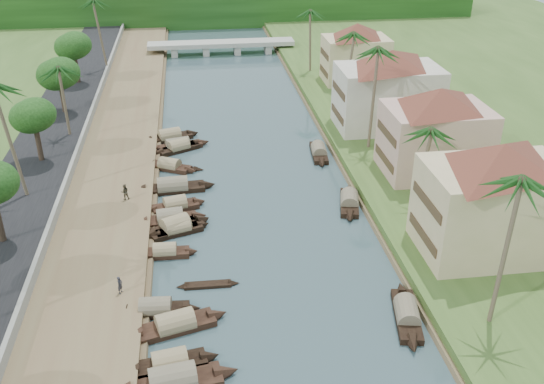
{
  "coord_description": "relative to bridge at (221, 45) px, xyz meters",
  "views": [
    {
      "loc": [
        -6.08,
        -44.57,
        30.92
      ],
      "look_at": [
        1.37,
        9.87,
        2.0
      ],
      "focal_mm": 40.0,
      "sensor_mm": 36.0,
      "label": 1
    }
  ],
  "objects": [
    {
      "name": "building_far",
      "position": [
        18.99,
        -44.0,
        4.66
      ],
      "size": [
        15.59,
        15.59,
        10.2
      ],
      "color": "silver",
      "rests_on": "right_bank"
    },
    {
      "name": "palm_6",
      "position": [
        -22.0,
        -41.71,
        8.19
      ],
      "size": [
        3.2,
        3.2,
        10.25
      ],
      "color": "brown",
      "rests_on": "ground"
    },
    {
      "name": "sampan_9",
      "position": [
        -8.88,
        -56.57,
        -1.3
      ],
      "size": [
        9.76,
        2.43,
        2.41
      ],
      "rotation": [
        0.0,
        0.0,
        0.05
      ],
      "color": "black",
      "rests_on": "ground"
    },
    {
      "name": "canoe_2",
      "position": [
        -8.38,
        -51.26,
        -1.62
      ],
      "size": [
        6.37,
        2.19,
        0.92
      ],
      "rotation": [
        0.0,
        0.0,
        -0.21
      ],
      "color": "black",
      "rests_on": "ground"
    },
    {
      "name": "tree_3",
      "position": [
        -24.0,
        -49.32,
        5.04
      ],
      "size": [
        4.55,
        4.55,
        7.34
      ],
      "color": "#3F2F24",
      "rests_on": "ground"
    },
    {
      "name": "bridge",
      "position": [
        0.0,
        0.0,
        0.0
      ],
      "size": [
        28.0,
        4.0,
        2.4
      ],
      "color": "#A4A39A",
      "rests_on": "ground"
    },
    {
      "name": "palm_0",
      "position": [
        15.0,
        -83.37,
        11.02
      ],
      "size": [
        3.2,
        3.2,
        13.41
      ],
      "color": "brown",
      "rests_on": "ground"
    },
    {
      "name": "palm_2",
      "position": [
        15.0,
        -50.36,
        11.29
      ],
      "size": [
        3.2,
        3.2,
        13.69
      ],
      "color": "brown",
      "rests_on": "ground"
    },
    {
      "name": "building_distant",
      "position": [
        19.99,
        -24.0,
        4.16
      ],
      "size": [
        12.62,
        12.62,
        9.2
      ],
      "color": "beige",
      "rests_on": "right_bank"
    },
    {
      "name": "tree_5",
      "position": [
        -24.0,
        -19.38,
        5.41
      ],
      "size": [
        5.01,
        5.01,
        7.89
      ],
      "color": "#3F2F24",
      "rests_on": "ground"
    },
    {
      "name": "person_near",
      "position": [
        -12.87,
        -75.59,
        -0.16
      ],
      "size": [
        0.57,
        0.66,
        1.53
      ],
      "primitive_type": "imported",
      "rotation": [
        0.0,
        0.0,
        1.12
      ],
      "color": "#282830",
      "rests_on": "left_bank"
    },
    {
      "name": "sampan_10",
      "position": [
        -9.28,
        -51.04,
        -1.31
      ],
      "size": [
        6.94,
        4.68,
        1.99
      ],
      "rotation": [
        0.0,
        0.0,
        -0.5
      ],
      "color": "black",
      "rests_on": "ground"
    },
    {
      "name": "retaining_wall",
      "position": [
        -20.2,
        -52.0,
        -0.37
      ],
      "size": [
        0.4,
        180.0,
        1.1
      ],
      "primitive_type": "cube",
      "color": "slate",
      "rests_on": "left_bank"
    },
    {
      "name": "sampan_0",
      "position": [
        -8.62,
        -85.65,
        -1.3
      ],
      "size": [
        9.5,
        3.16,
        2.42
      ],
      "rotation": [
        0.0,
        0.0,
        0.14
      ],
      "color": "black",
      "rests_on": "ground"
    },
    {
      "name": "sampan_1",
      "position": [
        -8.84,
        -83.92,
        -1.31
      ],
      "size": [
        7.39,
        2.82,
        2.16
      ],
      "rotation": [
        0.0,
        0.0,
        0.17
      ],
      "color": "black",
      "rests_on": "ground"
    },
    {
      "name": "sampan_4",
      "position": [
        -9.47,
        -69.46,
        -1.32
      ],
      "size": [
        6.17,
        1.66,
        1.81
      ],
      "rotation": [
        0.0,
        0.0,
        -0.04
      ],
      "color": "black",
      "rests_on": "ground"
    },
    {
      "name": "tree_4",
      "position": [
        -24.0,
        -32.89,
        4.99
      ],
      "size": [
        5.15,
        5.15,
        7.52
      ],
      "color": "#3F2F24",
      "rests_on": "ground"
    },
    {
      "name": "right_bank",
      "position": [
        19.0,
        -52.0,
        -1.12
      ],
      "size": [
        16.0,
        180.0,
        1.2
      ],
      "primitive_type": "cube",
      "color": "#375421",
      "rests_on": "ground"
    },
    {
      "name": "sampan_8",
      "position": [
        -8.59,
        -60.8,
        -1.31
      ],
      "size": [
        6.85,
        3.15,
        2.09
      ],
      "rotation": [
        0.0,
        0.0,
        0.24
      ],
      "color": "black",
      "rests_on": "ground"
    },
    {
      "name": "building_near",
      "position": [
        18.99,
        -74.0,
        4.66
      ],
      "size": [
        14.85,
        14.85,
        10.2
      ],
      "color": "beige",
      "rests_on": "right_bank"
    },
    {
      "name": "tree_6",
      "position": [
        24.0,
        -43.43,
        4.22
      ],
      "size": [
        4.23,
        4.23,
        6.58
      ],
      "color": "#3F2F24",
      "rests_on": "ground"
    },
    {
      "name": "sampan_13",
      "position": [
        -9.4,
        -41.93,
        -1.31
      ],
      "size": [
        8.3,
        4.04,
        2.23
      ],
      "rotation": [
        0.0,
        0.0,
        0.3
      ],
      "color": "black",
      "rests_on": "ground"
    },
    {
      "name": "palm_5",
      "position": [
        -24.0,
        -58.12,
        11.19
      ],
      "size": [
        3.2,
        3.2,
        13.36
      ],
      "color": "brown",
      "rests_on": "ground"
    },
    {
      "name": "sampan_3",
      "position": [
        -10.05,
        -77.63,
        -1.31
      ],
      "size": [
        7.42,
        2.05,
        2.01
      ],
      "rotation": [
        0.0,
        0.0,
        -0.07
      ],
      "color": "black",
      "rests_on": "ground"
    },
    {
      "name": "sampan_15",
      "position": [
        9.54,
        -62.43,
        -1.31
      ],
      "size": [
        3.45,
        8.26,
        2.17
      ],
      "rotation": [
        0.0,
        0.0,
        1.34
      ],
      "color": "black",
      "rests_on": "ground"
    },
    {
      "name": "ground",
      "position": [
        -0.0,
        -72.0,
        -1.72
      ],
      "size": [
        220.0,
        220.0,
        0.0
      ],
      "primitive_type": "plane",
      "color": "#374C52",
      "rests_on": "ground"
    },
    {
      "name": "sampan_16",
      "position": [
        8.98,
        -49.33,
        -1.31
      ],
      "size": [
        2.28,
        8.51,
        2.07
      ],
      "rotation": [
        0.0,
        0.0,
        1.48
      ],
      "color": "black",
      "rests_on": "ground"
    },
    {
      "name": "sampan_11",
      "position": [
        -8.27,
        -45.7,
        -1.31
      ],
      "size": [
        7.31,
        4.79,
        2.13
      ],
      "rotation": [
        0.0,
        0.0,
        0.47
      ],
      "color": "black",
      "rests_on": "ground"
    },
    {
      "name": "treeline",
      "position": [
        -0.0,
        28.0,
        2.28
      ],
      "size": [
        120.0,
        14.0,
        8.0
      ],
      "color": "black",
      "rests_on": "ground"
    },
    {
      "name": "sampan_5",
      "position": [
        -8.52,
        -65.25,
        -1.3
      ],
      "size": [
        7.69,
        5.02,
        2.41
      ],
      "rotation": [
        0.0,
        0.0,
        0.45
      ],
      "color": "black",
      "rests_on": "ground"
    },
    {
      "name": "palm_1",
      "position": [
        16.0,
        -64.72,
        7.16
      ],
      "size": [
        3.2,
        3.2,
        9.4
      ],
      "color": "brown",
      "rests_on": "ground"
    },
    {
      "name": "person_far",
      "position": [
        -13.7,
        -59.39,
        -0.06
      ],
      "size": [
        0.94,
        0.79,
        1.72
      ],
      "primitive_type": "imported",
      "rotation": [
        0.0,
        0.0,
        3.32
      ],
      "color": "#383427",
      "rests_on": "left_bank"
    },
    {
      "name": "sampan_14",
      "position": [
        9.44,
        -80.96,
        -1.31
      ],
      "size": [
        3.21,
        8.8,
        2.11
      ],
      "rotation": [
        0.0,
        0.0,
        1.38
      ],
      "color": "black",
      "rests_on": "ground"
    },
    {
      "name": "sampan_2",
      "position": [
        -8.48,
        -79.77,
        -1.31
      ],
      "size": [
        8.65,
        3.92,
        2.24
      ],
      "rotation": [
        0.0,
        0.0,
        0.27
      ],
      "color": "black",
      "rests_on": "ground"
    },
    {
      "name": "palm_3",
      "position": [
        16.0,
        -34.28,
        9.32
      ],
      "size": [
        3.2,
        3.2,
        11.63
      ],
      "color": "brown",
      "rests_on": "ground"
    },
    {
      "name": "canoe_1",
      "position": [
        -5.82,
        -74.59,
        -1.62
      ],
      "size": [
        5.44,
        1.0,
        0.88
      ],
      "rotation": [
        0.0,
        0.0,
        -0.02
      ],
      "color": "black",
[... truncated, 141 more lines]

